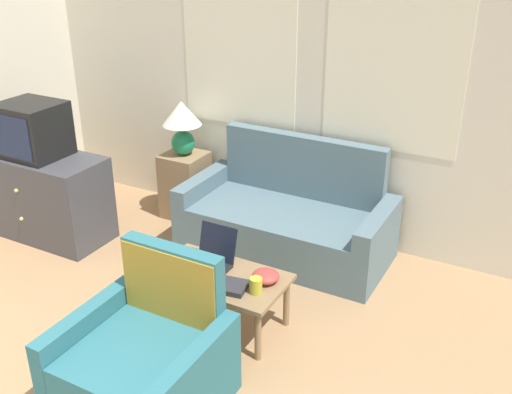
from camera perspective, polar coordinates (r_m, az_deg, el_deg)
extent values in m
cube|color=silver|center=(5.05, 6.14, 10.03)|extent=(6.45, 0.05, 2.60)
cube|color=white|center=(5.30, -1.69, 13.65)|extent=(1.10, 0.01, 1.30)
cube|color=white|center=(4.77, 12.93, 11.79)|extent=(1.10, 0.01, 1.30)
cube|color=slate|center=(5.05, 2.73, -3.27)|extent=(1.45, 0.82, 0.40)
cube|color=slate|center=(5.22, 4.47, 0.94)|extent=(1.45, 0.12, 0.94)
cube|color=slate|center=(5.37, -4.92, -0.64)|extent=(0.14, 0.82, 0.55)
cube|color=slate|center=(4.77, 11.41, -4.58)|extent=(0.14, 0.82, 0.55)
cube|color=#2D6B75|center=(3.64, -10.82, -16.39)|extent=(0.66, 0.79, 0.42)
cube|color=#2D6B75|center=(3.70, -7.73, -10.67)|extent=(0.66, 0.10, 0.89)
cube|color=#2D6B75|center=(3.81, -15.49, -13.60)|extent=(0.10, 0.79, 0.54)
cube|color=#2D6B75|center=(3.42, -5.67, -17.86)|extent=(0.10, 0.79, 0.54)
cube|color=#A87F28|center=(3.60, -8.34, -9.73)|extent=(0.64, 0.01, 0.64)
cube|color=#424247|center=(5.60, -19.57, 0.16)|extent=(1.18, 0.53, 0.75)
sphere|color=tan|center=(5.38, -21.86, 0.56)|extent=(0.04, 0.04, 0.04)
sphere|color=tan|center=(5.49, -21.43, -1.95)|extent=(0.04, 0.04, 0.04)
cube|color=black|center=(5.39, -20.49, 6.03)|extent=(0.51, 0.44, 0.46)
cube|color=#192342|center=(5.25, -22.29, 5.28)|extent=(0.42, 0.01, 0.36)
cube|color=#937551|center=(5.69, -6.74, 1.16)|extent=(0.37, 0.37, 0.62)
ellipsoid|color=#1E8451|center=(5.53, -6.95, 5.15)|extent=(0.22, 0.22, 0.22)
cylinder|color=tan|center=(5.49, -7.03, 6.55)|extent=(0.02, 0.02, 0.06)
cone|color=white|center=(5.45, -7.11, 7.94)|extent=(0.35, 0.35, 0.22)
cube|color=#8E704C|center=(4.10, -3.39, -7.62)|extent=(0.90, 0.51, 0.03)
cylinder|color=#8E704C|center=(4.26, -9.45, -9.72)|extent=(0.04, 0.04, 0.37)
cylinder|color=#8E704C|center=(3.90, 0.18, -13.05)|extent=(0.04, 0.04, 0.37)
cylinder|color=#8E704C|center=(4.54, -6.27, -7.17)|extent=(0.04, 0.04, 0.37)
cylinder|color=#8E704C|center=(4.20, 2.92, -9.98)|extent=(0.04, 0.04, 0.37)
cube|color=black|center=(4.14, -4.79, -6.90)|extent=(0.28, 0.26, 0.02)
cube|color=black|center=(4.18, -3.65, -4.34)|extent=(0.28, 0.08, 0.25)
cylinder|color=gold|center=(3.88, -0.01, -8.43)|extent=(0.08, 0.08, 0.11)
ellipsoid|color=#B23D38|center=(4.00, 0.91, -7.55)|extent=(0.19, 0.19, 0.08)
cube|color=#2D2D33|center=(3.93, -2.21, -8.54)|extent=(0.20, 0.20, 0.04)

